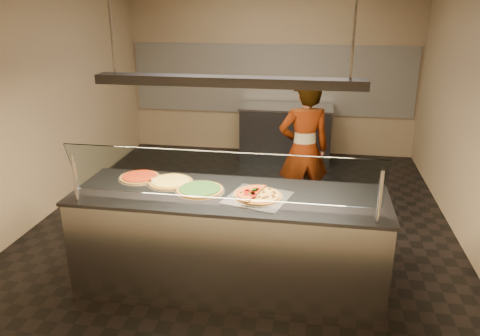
% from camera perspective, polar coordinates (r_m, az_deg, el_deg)
% --- Properties ---
extents(ground, '(5.00, 6.00, 0.02)m').
position_cam_1_polar(ground, '(5.85, 0.45, -6.66)').
color(ground, black).
rests_on(ground, ground).
extents(wall_back, '(5.00, 0.02, 3.00)m').
position_cam_1_polar(wall_back, '(8.30, 3.86, 12.12)').
color(wall_back, tan).
rests_on(wall_back, ground).
extents(wall_front, '(5.00, 0.02, 3.00)m').
position_cam_1_polar(wall_front, '(2.56, -10.27, -5.71)').
color(wall_front, tan).
rests_on(wall_front, ground).
extents(wall_left, '(0.02, 6.00, 3.00)m').
position_cam_1_polar(wall_left, '(6.25, -23.11, 8.13)').
color(wall_left, tan).
rests_on(wall_left, ground).
extents(wall_right, '(0.02, 6.00, 3.00)m').
position_cam_1_polar(wall_right, '(5.55, 27.19, 6.24)').
color(wall_right, tan).
rests_on(wall_right, ground).
extents(tile_band, '(4.90, 0.02, 1.20)m').
position_cam_1_polar(tile_band, '(8.30, 3.80, 10.72)').
color(tile_band, silver).
rests_on(tile_band, wall_back).
extents(serving_counter, '(2.88, 0.94, 0.93)m').
position_cam_1_polar(serving_counter, '(4.47, -1.30, -8.62)').
color(serving_counter, '#B7B7BC').
rests_on(serving_counter, ground).
extents(sneeze_guard, '(2.64, 0.18, 0.54)m').
position_cam_1_polar(sneeze_guard, '(3.85, -2.34, -1.00)').
color(sneeze_guard, '#B7B7BC').
rests_on(sneeze_guard, serving_counter).
extents(perforated_tray, '(0.63, 0.63, 0.01)m').
position_cam_1_polar(perforated_tray, '(4.18, 2.17, -3.56)').
color(perforated_tray, silver).
rests_on(perforated_tray, serving_counter).
extents(half_pizza_pepperoni, '(0.32, 0.47, 0.05)m').
position_cam_1_polar(half_pizza_pepperoni, '(4.18, 0.80, -3.12)').
color(half_pizza_pepperoni, brown).
rests_on(half_pizza_pepperoni, perforated_tray).
extents(half_pizza_sausage, '(0.32, 0.47, 0.04)m').
position_cam_1_polar(half_pizza_sausage, '(4.16, 3.61, -3.38)').
color(half_pizza_sausage, brown).
rests_on(half_pizza_sausage, perforated_tray).
extents(pizza_spinach, '(0.46, 0.46, 0.03)m').
position_cam_1_polar(pizza_spinach, '(4.33, -4.90, -2.63)').
color(pizza_spinach, silver).
rests_on(pizza_spinach, serving_counter).
extents(pizza_cheese, '(0.45, 0.45, 0.03)m').
position_cam_1_polar(pizza_cheese, '(4.55, -8.44, -1.65)').
color(pizza_cheese, silver).
rests_on(pizza_cheese, serving_counter).
extents(pizza_tomato, '(0.42, 0.42, 0.03)m').
position_cam_1_polar(pizza_tomato, '(4.73, -12.13, -1.06)').
color(pizza_tomato, silver).
rests_on(pizza_tomato, serving_counter).
extents(pizza_spatula, '(0.27, 0.18, 0.02)m').
position_cam_1_polar(pizza_spatula, '(4.51, -9.79, -1.75)').
color(pizza_spatula, '#B7B7BC').
rests_on(pizza_spatula, pizza_spinach).
extents(prep_table, '(1.54, 0.74, 0.93)m').
position_cam_1_polar(prep_table, '(8.03, 5.61, 4.28)').
color(prep_table, '#37373C').
rests_on(prep_table, ground).
extents(worker, '(0.73, 0.58, 1.74)m').
position_cam_1_polar(worker, '(5.78, 7.79, 2.22)').
color(worker, '#2B292E').
rests_on(worker, ground).
extents(heat_lamp_housing, '(2.30, 0.18, 0.08)m').
position_cam_1_polar(heat_lamp_housing, '(3.99, -1.47, 10.52)').
color(heat_lamp_housing, '#37373C').
rests_on(heat_lamp_housing, ceiling).
extents(lamp_rod_left, '(0.02, 0.02, 1.01)m').
position_cam_1_polar(lamp_rod_left, '(4.24, -15.60, 17.80)').
color(lamp_rod_left, '#B7B7BC').
rests_on(lamp_rod_left, ceiling).
extents(lamp_rod_right, '(0.02, 0.02, 1.01)m').
position_cam_1_polar(lamp_rod_right, '(3.87, 13.90, 17.82)').
color(lamp_rod_right, '#B7B7BC').
rests_on(lamp_rod_right, ceiling).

